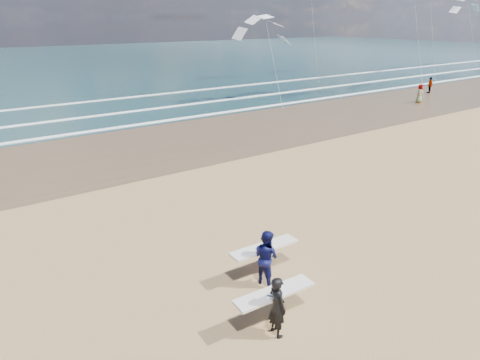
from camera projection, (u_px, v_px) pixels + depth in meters
wet_sand_strip at (337, 111)px, 35.79m from camera, size 220.00×12.00×0.01m
ocean at (114, 61)px, 77.16m from camera, size 220.00×100.00×0.02m
foam_breakers at (263, 94)px, 43.51m from camera, size 220.00×11.70×0.05m
surfer_near at (277, 304)px, 10.41m from camera, size 2.22×0.98×1.63m
surfer_far at (266, 256)px, 12.43m from camera, size 2.22×1.12×1.70m
beachgoer_0 at (420, 94)px, 38.94m from camera, size 0.99×0.87×1.70m
beachgoer_1 at (430, 85)px, 43.94m from camera, size 1.01×0.55×1.64m
kite_0 at (416, 16)px, 39.36m from camera, size 6.51×4.82×13.10m
kite_1 at (271, 48)px, 37.51m from camera, size 6.07×4.77×8.59m
kite_2 at (431, 10)px, 52.38m from camera, size 6.21×4.78×14.65m
kite_4 at (471, 22)px, 62.89m from camera, size 6.50×4.81×11.63m
kite_5 at (312, 11)px, 50.78m from camera, size 5.51×4.71×14.98m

